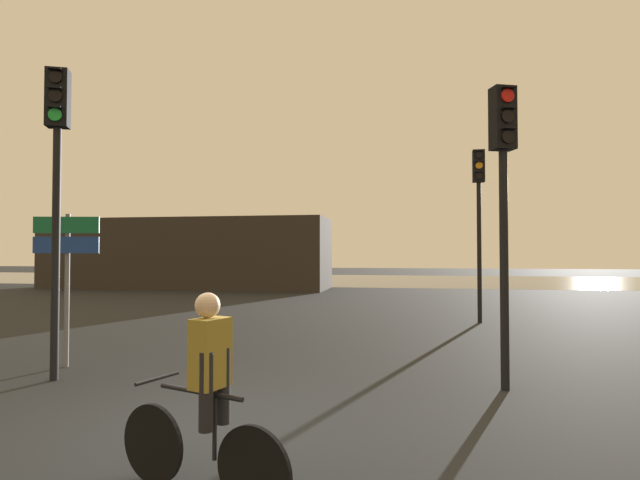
% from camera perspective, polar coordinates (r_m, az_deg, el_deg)
% --- Properties ---
extents(ground_plane, '(120.00, 120.00, 0.00)m').
position_cam_1_polar(ground_plane, '(5.87, -14.17, -20.68)').
color(ground_plane, black).
extents(water_strip, '(80.00, 16.00, 0.01)m').
position_cam_1_polar(water_strip, '(36.01, 6.24, -4.57)').
color(water_strip, slate).
rests_on(water_strip, ground).
extents(distant_building, '(15.65, 4.00, 3.81)m').
position_cam_1_polar(distant_building, '(28.52, -14.99, -1.51)').
color(distant_building, '#2D2823').
rests_on(distant_building, ground).
extents(traffic_light_far_right, '(0.33, 0.34, 4.81)m').
position_cam_1_polar(traffic_light_far_right, '(14.60, 17.70, 4.03)').
color(traffic_light_far_right, black).
rests_on(traffic_light_far_right, ground).
extents(traffic_light_near_right, '(0.38, 0.40, 4.30)m').
position_cam_1_polar(traffic_light_near_right, '(7.61, 20.23, 6.65)').
color(traffic_light_near_right, black).
rests_on(traffic_light_near_right, ground).
extents(traffic_light_near_left, '(0.39, 0.41, 4.76)m').
position_cam_1_polar(traffic_light_near_left, '(8.72, -27.86, 7.66)').
color(traffic_light_near_left, black).
rests_on(traffic_light_near_left, ground).
extents(direction_sign_post, '(1.08, 0.26, 2.60)m').
position_cam_1_polar(direction_sign_post, '(9.51, -26.98, -2.17)').
color(direction_sign_post, slate).
rests_on(direction_sign_post, ground).
extents(cyclist, '(1.62, 0.69, 1.62)m').
position_cam_1_polar(cyclist, '(4.19, -12.85, -16.85)').
color(cyclist, black).
rests_on(cyclist, ground).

